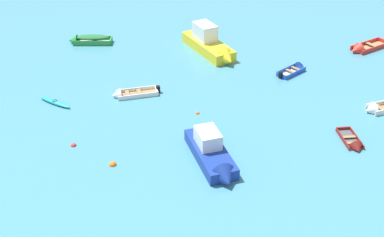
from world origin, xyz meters
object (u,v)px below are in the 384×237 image
(motor_launch_deep_blue_far_left, at_px, (213,155))
(mooring_buoy_central, at_px, (113,165))
(rowboat_red_cluster_inner, at_px, (361,49))
(rowboat_white_outer_right, at_px, (126,94))
(kayak_turquoise_back_row_center, at_px, (55,102))
(rowboat_white_cluster_outer, at_px, (378,109))
(rowboat_green_near_left, at_px, (86,40))
(mooring_buoy_between_boats_right, at_px, (74,146))
(rowboat_maroon_far_right, at_px, (354,145))
(motor_launch_yellow_midfield_right, at_px, (211,45))
(mooring_buoy_outer_edge, at_px, (197,113))
(rowboat_blue_near_camera, at_px, (296,69))

(motor_launch_deep_blue_far_left, height_order, mooring_buoy_central, motor_launch_deep_blue_far_left)
(rowboat_red_cluster_inner, bearing_deg, rowboat_white_outer_right, -150.93)
(kayak_turquoise_back_row_center, distance_m, rowboat_white_cluster_outer, 23.28)
(rowboat_green_near_left, relative_size, mooring_buoy_between_boats_right, 11.48)
(rowboat_red_cluster_inner, height_order, mooring_buoy_central, rowboat_red_cluster_inner)
(rowboat_maroon_far_right, distance_m, mooring_buoy_central, 15.20)
(motor_launch_yellow_midfield_right, height_order, mooring_buoy_central, motor_launch_yellow_midfield_right)
(kayak_turquoise_back_row_center, bearing_deg, motor_launch_deep_blue_far_left, -25.99)
(motor_launch_deep_blue_far_left, relative_size, mooring_buoy_outer_edge, 20.24)
(kayak_turquoise_back_row_center, xyz_separation_m, rowboat_green_near_left, (-1.10, 11.26, 0.23))
(rowboat_white_cluster_outer, bearing_deg, motor_launch_yellow_midfield_right, 145.35)
(rowboat_green_near_left, bearing_deg, motor_launch_yellow_midfield_right, -4.56)
(motor_launch_deep_blue_far_left, height_order, motor_launch_yellow_midfield_right, motor_launch_yellow_midfield_right)
(mooring_buoy_central, relative_size, mooring_buoy_between_boats_right, 1.27)
(rowboat_white_outer_right, distance_m, mooring_buoy_outer_edge, 5.91)
(rowboat_white_cluster_outer, xyz_separation_m, mooring_buoy_between_boats_right, (-20.19, -6.64, -0.18))
(mooring_buoy_central, bearing_deg, kayak_turquoise_back_row_center, 131.83)
(kayak_turquoise_back_row_center, bearing_deg, rowboat_red_cluster_inner, 27.16)
(rowboat_maroon_far_right, distance_m, mooring_buoy_outer_edge, 10.73)
(motor_launch_yellow_midfield_right, height_order, rowboat_maroon_far_right, motor_launch_yellow_midfield_right)
(rowboat_green_near_left, xyz_separation_m, mooring_buoy_central, (7.14, -18.01, -0.36))
(motor_launch_deep_blue_far_left, bearing_deg, rowboat_red_cluster_inner, 56.49)
(rowboat_blue_near_camera, distance_m, rowboat_white_cluster_outer, 7.98)
(rowboat_green_near_left, distance_m, rowboat_white_cluster_outer, 26.19)
(mooring_buoy_central, bearing_deg, rowboat_green_near_left, 111.63)
(rowboat_maroon_far_right, relative_size, rowboat_white_cluster_outer, 0.80)
(motor_launch_yellow_midfield_right, bearing_deg, mooring_buoy_between_boats_right, -116.07)
(motor_launch_yellow_midfield_right, xyz_separation_m, mooring_buoy_between_boats_right, (-7.53, -15.39, -0.76))
(motor_launch_deep_blue_far_left, relative_size, mooring_buoy_between_boats_right, 16.20)
(mooring_buoy_between_boats_right, bearing_deg, rowboat_blue_near_camera, 40.24)
(motor_launch_yellow_midfield_right, bearing_deg, rowboat_white_cluster_outer, -34.65)
(rowboat_green_near_left, height_order, rowboat_maroon_far_right, rowboat_green_near_left)
(rowboat_red_cluster_inner, bearing_deg, rowboat_blue_near_camera, -141.88)
(rowboat_red_cluster_inner, bearing_deg, rowboat_green_near_left, -177.57)
(kayak_turquoise_back_row_center, bearing_deg, motor_launch_yellow_midfield_right, 44.35)
(kayak_turquoise_back_row_center, bearing_deg, rowboat_blue_near_camera, 22.79)
(rowboat_white_outer_right, xyz_separation_m, mooring_buoy_outer_edge, (5.60, -1.90, -0.16))
(motor_launch_yellow_midfield_right, relative_size, mooring_buoy_central, 15.10)
(rowboat_green_near_left, bearing_deg, rowboat_white_cluster_outer, -21.69)
(rowboat_red_cluster_inner, bearing_deg, kayak_turquoise_back_row_center, -152.84)
(rowboat_green_near_left, bearing_deg, motor_launch_deep_blue_far_left, -52.57)
(rowboat_green_near_left, distance_m, mooring_buoy_outer_edge, 16.31)
(rowboat_maroon_far_right, bearing_deg, mooring_buoy_central, -166.34)
(rowboat_green_near_left, bearing_deg, kayak_turquoise_back_row_center, -84.41)
(rowboat_maroon_far_right, distance_m, rowboat_red_cluster_inner, 15.82)
(motor_launch_deep_blue_far_left, bearing_deg, rowboat_blue_near_camera, 66.16)
(rowboat_maroon_far_right, bearing_deg, motor_launch_deep_blue_far_left, -163.03)
(mooring_buoy_outer_edge, distance_m, mooring_buoy_central, 7.92)
(rowboat_white_outer_right, bearing_deg, mooring_buoy_outer_edge, -18.72)
(rowboat_green_near_left, height_order, rowboat_white_cluster_outer, rowboat_green_near_left)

